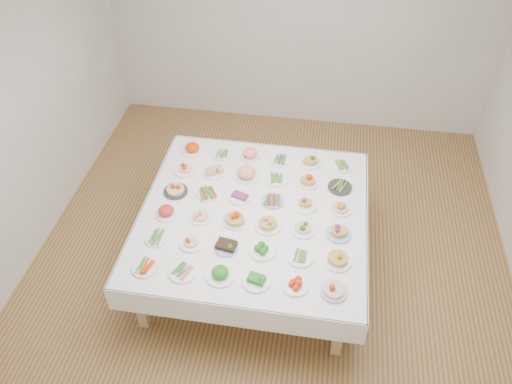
# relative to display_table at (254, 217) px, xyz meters

# --- Properties ---
(room_envelope) EXTENTS (5.02, 5.02, 2.81)m
(room_envelope) POSITION_rel_display_table_xyz_m (0.17, 0.22, 1.15)
(room_envelope) COLOR #9D7841
(room_envelope) RESTS_ON ground
(display_table) EXTENTS (2.17, 2.17, 0.75)m
(display_table) POSITION_rel_display_table_xyz_m (0.00, 0.00, 0.00)
(display_table) COLOR white
(display_table) RESTS_ON ground
(dish_0) EXTENTS (0.23, 0.23, 0.05)m
(dish_0) POSITION_rel_display_table_xyz_m (-0.81, -0.81, 0.09)
(dish_0) COLOR white
(dish_0) RESTS_ON display_table
(dish_1) EXTENTS (0.24, 0.24, 0.06)m
(dish_1) POSITION_rel_display_table_xyz_m (-0.48, -0.81, 0.09)
(dish_1) COLOR white
(dish_1) RESTS_ON display_table
(dish_2) EXTENTS (0.25, 0.25, 0.14)m
(dish_2) POSITION_rel_display_table_xyz_m (-0.15, -0.80, 0.13)
(dish_2) COLOR white
(dish_2) RESTS_ON display_table
(dish_3) EXTENTS (0.24, 0.24, 0.11)m
(dish_3) POSITION_rel_display_table_xyz_m (0.16, -0.81, 0.11)
(dish_3) COLOR white
(dish_3) RESTS_ON display_table
(dish_4) EXTENTS (0.22, 0.22, 0.09)m
(dish_4) POSITION_rel_display_table_xyz_m (0.48, -0.80, 0.10)
(dish_4) COLOR white
(dish_4) RESTS_ON display_table
(dish_5) EXTENTS (0.22, 0.22, 0.12)m
(dish_5) POSITION_rel_display_table_xyz_m (0.80, -0.81, 0.12)
(dish_5) COLOR #4C66B2
(dish_5) RESTS_ON display_table
(dish_6) EXTENTS (0.21, 0.21, 0.05)m
(dish_6) POSITION_rel_display_table_xyz_m (-0.81, -0.48, 0.09)
(dish_6) COLOR white
(dish_6) RESTS_ON display_table
(dish_7) EXTENTS (0.21, 0.21, 0.11)m
(dish_7) POSITION_rel_display_table_xyz_m (-0.49, -0.49, 0.12)
(dish_7) COLOR white
(dish_7) RESTS_ON display_table
(dish_8) EXTENTS (0.22, 0.22, 0.11)m
(dish_8) POSITION_rel_display_table_xyz_m (-0.17, -0.48, 0.11)
(dish_8) COLOR #4C66B2
(dish_8) RESTS_ON display_table
(dish_9) EXTENTS (0.23, 0.23, 0.10)m
(dish_9) POSITION_rel_display_table_xyz_m (0.16, -0.48, 0.11)
(dish_9) COLOR white
(dish_9) RESTS_ON display_table
(dish_10) EXTENTS (0.23, 0.23, 0.05)m
(dish_10) POSITION_rel_display_table_xyz_m (0.49, -0.49, 0.09)
(dish_10) COLOR white
(dish_10) RESTS_ON display_table
(dish_11) EXTENTS (0.25, 0.24, 0.15)m
(dish_11) POSITION_rel_display_table_xyz_m (0.82, -0.48, 0.14)
(dish_11) COLOR white
(dish_11) RESTS_ON display_table
(dish_12) EXTENTS (0.21, 0.21, 0.11)m
(dish_12) POSITION_rel_display_table_xyz_m (-0.81, -0.16, 0.12)
(dish_12) COLOR white
(dish_12) RESTS_ON display_table
(dish_13) EXTENTS (0.21, 0.21, 0.11)m
(dish_13) POSITION_rel_display_table_xyz_m (-0.48, -0.16, 0.11)
(dish_13) COLOR white
(dish_13) RESTS_ON display_table
(dish_14) EXTENTS (0.24, 0.24, 0.14)m
(dish_14) POSITION_rel_display_table_xyz_m (-0.15, -0.16, 0.13)
(dish_14) COLOR white
(dish_14) RESTS_ON display_table
(dish_15) EXTENTS (0.24, 0.24, 0.13)m
(dish_15) POSITION_rel_display_table_xyz_m (0.16, -0.16, 0.13)
(dish_15) COLOR white
(dish_15) RESTS_ON display_table
(dish_16) EXTENTS (0.23, 0.23, 0.13)m
(dish_16) POSITION_rel_display_table_xyz_m (0.49, -0.16, 0.13)
(dish_16) COLOR white
(dish_16) RESTS_ON display_table
(dish_17) EXTENTS (0.23, 0.23, 0.14)m
(dish_17) POSITION_rel_display_table_xyz_m (0.81, -0.16, 0.13)
(dish_17) COLOR #4C66B2
(dish_17) RESTS_ON display_table
(dish_18) EXTENTS (0.24, 0.24, 0.13)m
(dish_18) POSITION_rel_display_table_xyz_m (-0.81, 0.16, 0.13)
(dish_18) COLOR #2E2C29
(dish_18) RESTS_ON display_table
(dish_19) EXTENTS (0.23, 0.21, 0.05)m
(dish_19) POSITION_rel_display_table_xyz_m (-0.49, 0.16, 0.09)
(dish_19) COLOR white
(dish_19) RESTS_ON display_table
(dish_20) EXTENTS (0.22, 0.22, 0.09)m
(dish_20) POSITION_rel_display_table_xyz_m (-0.16, 0.17, 0.10)
(dish_20) COLOR white
(dish_20) RESTS_ON display_table
(dish_21) EXTENTS (0.22, 0.22, 0.05)m
(dish_21) POSITION_rel_display_table_xyz_m (0.16, 0.17, 0.09)
(dish_21) COLOR #4C66B2
(dish_21) RESTS_ON display_table
(dish_22) EXTENTS (0.24, 0.24, 0.12)m
(dish_22) POSITION_rel_display_table_xyz_m (0.48, 0.16, 0.12)
(dish_22) COLOR white
(dish_22) RESTS_ON display_table
(dish_23) EXTENTS (0.21, 0.21, 0.12)m
(dish_23) POSITION_rel_display_table_xyz_m (0.82, 0.16, 0.13)
(dish_23) COLOR white
(dish_23) RESTS_ON display_table
(dish_24) EXTENTS (0.24, 0.24, 0.12)m
(dish_24) POSITION_rel_display_table_xyz_m (-0.80, 0.49, 0.12)
(dish_24) COLOR white
(dish_24) RESTS_ON display_table
(dish_25) EXTENTS (0.22, 0.22, 0.11)m
(dish_25) POSITION_rel_display_table_xyz_m (-0.49, 0.49, 0.11)
(dish_25) COLOR white
(dish_25) RESTS_ON display_table
(dish_26) EXTENTS (0.26, 0.26, 0.14)m
(dish_26) POSITION_rel_display_table_xyz_m (-0.15, 0.49, 0.13)
(dish_26) COLOR white
(dish_26) RESTS_ON display_table
(dish_27) EXTENTS (0.24, 0.24, 0.05)m
(dish_27) POSITION_rel_display_table_xyz_m (0.16, 0.49, 0.09)
(dish_27) COLOR white
(dish_27) RESTS_ON display_table
(dish_28) EXTENTS (0.21, 0.21, 0.13)m
(dish_28) POSITION_rel_display_table_xyz_m (0.48, 0.49, 0.13)
(dish_28) COLOR white
(dish_28) RESTS_ON display_table
(dish_29) EXTENTS (0.25, 0.24, 0.06)m
(dish_29) POSITION_rel_display_table_xyz_m (0.80, 0.48, 0.09)
(dish_29) COLOR #2E2C29
(dish_29) RESTS_ON display_table
(dish_30) EXTENTS (0.24, 0.24, 0.14)m
(dish_30) POSITION_rel_display_table_xyz_m (-0.81, 0.82, 0.13)
(dish_30) COLOR white
(dish_30) RESTS_ON display_table
(dish_31) EXTENTS (0.21, 0.21, 0.05)m
(dish_31) POSITION_rel_display_table_xyz_m (-0.48, 0.80, 0.09)
(dish_31) COLOR white
(dish_31) RESTS_ON display_table
(dish_32) EXTENTS (0.21, 0.21, 0.12)m
(dish_32) POSITION_rel_display_table_xyz_m (-0.17, 0.81, 0.12)
(dish_32) COLOR white
(dish_32) RESTS_ON display_table
(dish_33) EXTENTS (0.22, 0.22, 0.05)m
(dish_33) POSITION_rel_display_table_xyz_m (0.16, 0.80, 0.09)
(dish_33) COLOR white
(dish_33) RESTS_ON display_table
(dish_34) EXTENTS (0.22, 0.22, 0.12)m
(dish_34) POSITION_rel_display_table_xyz_m (0.48, 0.81, 0.12)
(dish_34) COLOR white
(dish_34) RESTS_ON display_table
(dish_35) EXTENTS (0.21, 0.21, 0.05)m
(dish_35) POSITION_rel_display_table_xyz_m (0.81, 0.81, 0.09)
(dish_35) COLOR white
(dish_35) RESTS_ON display_table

